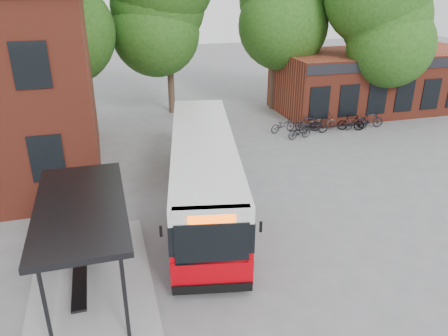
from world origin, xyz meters
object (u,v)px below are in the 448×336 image
object	(u,v)px
bicycle_0	(283,125)
bus_shelter	(86,248)
bicycle_5	(351,123)
bicycle_6	(356,123)
bicycle_1	(300,131)
bicycle_2	(313,126)
bicycle_3	(308,123)
bicycle_7	(370,120)
bicycle_4	(322,122)
city_bus	(204,173)

from	to	relation	value
bicycle_0	bus_shelter	bearing A→B (deg)	123.82
bicycle_5	bus_shelter	bearing A→B (deg)	149.99
bicycle_6	bicycle_1	bearing A→B (deg)	100.19
bicycle_6	bicycle_5	bearing A→B (deg)	95.99
bicycle_2	bicycle_3	world-z (taller)	bicycle_3
bus_shelter	bicycle_3	bearing A→B (deg)	42.64
bicycle_5	bicycle_3	bearing A→B (deg)	100.38
bicycle_2	bicycle_5	size ratio (longest dim) A/B	1.12
bicycle_3	bicycle_7	xyz separation A→B (m)	(3.96, -0.49, 0.03)
bicycle_2	bicycle_3	distance (m)	0.49
bicycle_3	bicycle_5	size ratio (longest dim) A/B	1.00
bus_shelter	bicycle_7	distance (m)	20.10
bicycle_0	bicycle_4	xyz separation A→B (m)	(2.46, -0.26, 0.05)
bicycle_6	bus_shelter	bearing A→B (deg)	126.95
city_bus	bus_shelter	bearing A→B (deg)	-125.53
bicycle_4	bicycle_5	bearing A→B (deg)	-104.84
city_bus	bicycle_6	size ratio (longest dim) A/B	7.57
bus_shelter	bicycle_2	xyz separation A→B (m)	(12.81, 11.21, -0.98)
bicycle_2	bicycle_5	xyz separation A→B (m)	(2.44, -0.14, 0.01)
bicycle_7	bicycle_0	bearing A→B (deg)	89.28
bicycle_3	bicycle_4	bearing A→B (deg)	-75.09
bus_shelter	city_bus	distance (m)	6.10
bicycle_7	bicycle_3	bearing A→B (deg)	89.26
bicycle_7	bicycle_1	bearing A→B (deg)	104.31
bicycle_2	bicycle_7	world-z (taller)	bicycle_7
bicycle_0	bicycle_1	size ratio (longest dim) A/B	1.11
bicycle_1	bicycle_4	distance (m)	2.32
bicycle_1	bicycle_5	distance (m)	3.71
bicycle_6	bicycle_7	xyz separation A→B (m)	(1.03, 0.10, 0.12)
bus_shelter	bicycle_0	bearing A→B (deg)	46.82
bicycle_2	bicycle_5	distance (m)	2.45
city_bus	bicycle_5	distance (m)	12.86
bicycle_3	bicycle_7	size ratio (longest dim) A/B	0.93
bus_shelter	bicycle_3	distance (m)	17.29
bicycle_1	city_bus	bearing A→B (deg)	120.51
bus_shelter	bicycle_4	world-z (taller)	bus_shelter
bus_shelter	bicycle_0	world-z (taller)	bus_shelter
bicycle_2	bicycle_4	distance (m)	0.90
bicycle_3	bicycle_2	bearing A→B (deg)	-148.21
city_bus	bicycle_4	distance (m)	11.85
bicycle_3	bicycle_5	world-z (taller)	bicycle_5
city_bus	bicycle_5	size ratio (longest dim) A/B	7.16
bicycle_4	bicycle_1	bearing A→B (deg)	123.00
bicycle_1	bicycle_5	size ratio (longest dim) A/B	0.96
bicycle_1	bicycle_0	bearing A→B (deg)	6.77
bicycle_5	bicycle_2	bearing A→B (deg)	110.83
city_bus	bicycle_1	bearing A→B (deg)	52.51
bicycle_3	bicycle_1	bearing A→B (deg)	156.50
bus_shelter	bicycle_6	size ratio (longest dim) A/B	4.63
bicycle_1	bicycle_6	distance (m)	4.08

